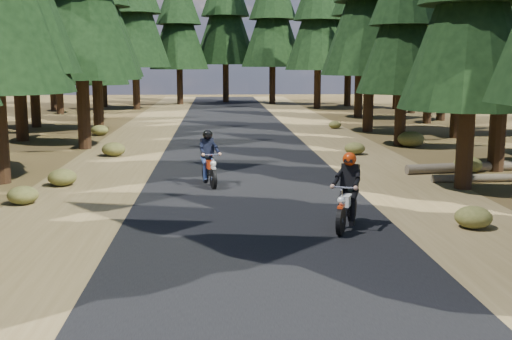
{
  "coord_description": "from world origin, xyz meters",
  "views": [
    {
      "loc": [
        -0.9,
        -12.94,
        3.52
      ],
      "look_at": [
        0.0,
        1.5,
        1.1
      ],
      "focal_mm": 45.0,
      "sensor_mm": 36.0,
      "label": 1
    }
  ],
  "objects_px": {
    "log_near": "(477,167)",
    "rider_lead": "(347,204)",
    "rider_follow": "(209,167)",
    "log_far": "(489,178)"
  },
  "relations": [
    {
      "from": "log_far",
      "to": "rider_lead",
      "type": "height_order",
      "value": "rider_lead"
    },
    {
      "from": "log_far",
      "to": "rider_follow",
      "type": "height_order",
      "value": "rider_follow"
    },
    {
      "from": "log_near",
      "to": "rider_lead",
      "type": "bearing_deg",
      "value": -138.96
    },
    {
      "from": "log_near",
      "to": "rider_follow",
      "type": "distance_m",
      "value": 8.94
    },
    {
      "from": "rider_lead",
      "to": "log_near",
      "type": "bearing_deg",
      "value": -106.27
    },
    {
      "from": "log_far",
      "to": "rider_lead",
      "type": "bearing_deg",
      "value": -136.44
    },
    {
      "from": "log_near",
      "to": "log_far",
      "type": "relative_size",
      "value": 1.44
    },
    {
      "from": "log_far",
      "to": "log_near",
      "type": "bearing_deg",
      "value": 77.71
    },
    {
      "from": "rider_lead",
      "to": "log_far",
      "type": "bearing_deg",
      "value": -112.87
    },
    {
      "from": "log_near",
      "to": "rider_follow",
      "type": "relative_size",
      "value": 2.68
    }
  ]
}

